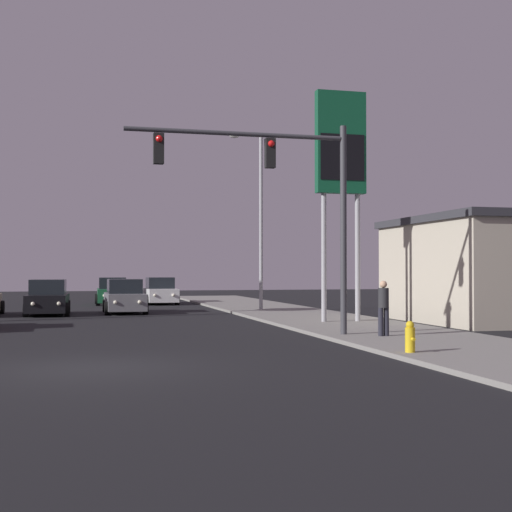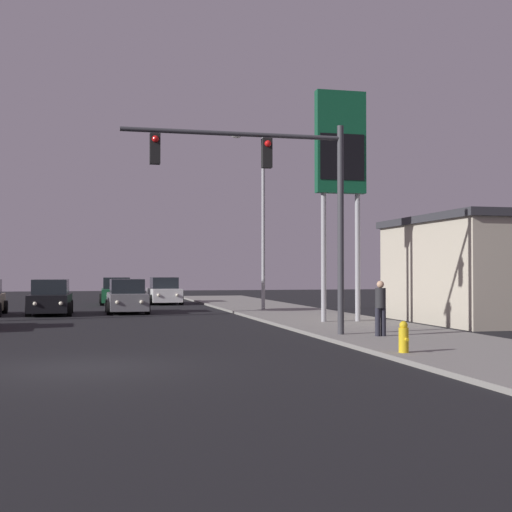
% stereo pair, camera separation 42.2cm
% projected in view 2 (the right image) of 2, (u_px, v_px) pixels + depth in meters
% --- Properties ---
extents(ground_plane, '(120.00, 120.00, 0.00)m').
position_uv_depth(ground_plane, '(83.00, 368.00, 15.30)').
color(ground_plane, black).
extents(sidewalk_right, '(5.00, 60.00, 0.12)m').
position_uv_depth(sidewalk_right, '(341.00, 324.00, 27.20)').
color(sidewalk_right, gray).
rests_on(sidewalk_right, ground).
extents(car_black, '(2.04, 4.34, 1.68)m').
position_uv_depth(car_black, '(50.00, 299.00, 33.85)').
color(car_black, black).
rests_on(car_black, ground).
extents(car_grey, '(2.04, 4.33, 1.68)m').
position_uv_depth(car_grey, '(127.00, 298.00, 35.29)').
color(car_grey, slate).
rests_on(car_grey, ground).
extents(car_white, '(2.04, 4.32, 1.68)m').
position_uv_depth(car_white, '(164.00, 292.00, 44.80)').
color(car_white, silver).
rests_on(car_white, ground).
extents(car_green, '(2.04, 4.33, 1.68)m').
position_uv_depth(car_green, '(116.00, 292.00, 44.27)').
color(car_green, '#195933').
rests_on(car_green, ground).
extents(traffic_light_mast, '(6.87, 0.36, 6.50)m').
position_uv_depth(traffic_light_mast, '(281.00, 185.00, 21.73)').
color(traffic_light_mast, '#38383D').
rests_on(traffic_light_mast, sidewalk_right).
extents(street_lamp, '(1.74, 0.24, 9.00)m').
position_uv_depth(street_lamp, '(261.00, 211.00, 36.26)').
color(street_lamp, '#99999E').
rests_on(street_lamp, sidewalk_right).
extents(gas_station_sign, '(2.00, 0.42, 9.00)m').
position_uv_depth(gas_station_sign, '(341.00, 155.00, 27.82)').
color(gas_station_sign, '#99999E').
rests_on(gas_station_sign, sidewalk_right).
extents(fire_hydrant, '(0.24, 0.34, 0.76)m').
position_uv_depth(fire_hydrant, '(404.00, 337.00, 17.14)').
color(fire_hydrant, gold).
rests_on(fire_hydrant, sidewalk_right).
extents(pedestrian_on_sidewalk, '(0.34, 0.32, 1.67)m').
position_uv_depth(pedestrian_on_sidewalk, '(380.00, 306.00, 21.48)').
color(pedestrian_on_sidewalk, '#23232D').
rests_on(pedestrian_on_sidewalk, sidewalk_right).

